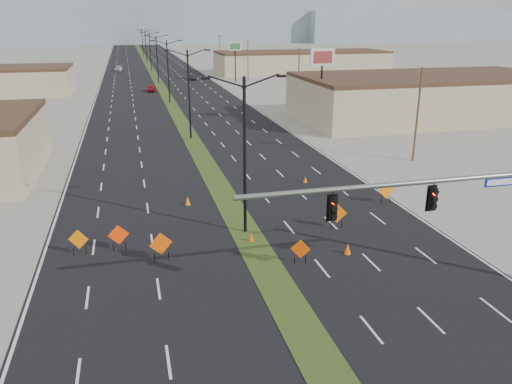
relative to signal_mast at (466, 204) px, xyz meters
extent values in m
plane|color=gray|center=(-8.56, -2.00, -4.79)|extent=(600.00, 600.00, 0.00)
cube|color=black|center=(-8.56, 98.00, -4.79)|extent=(25.00, 400.00, 0.02)
cube|color=#274117|center=(-8.56, 98.00, -4.79)|extent=(2.00, 400.00, 0.04)
cube|color=tan|center=(25.44, 43.00, -2.04)|extent=(36.00, 18.00, 5.50)
cube|color=tan|center=(29.44, 108.00, -2.29)|extent=(44.00, 16.00, 5.00)
cube|color=#8194A0|center=(31.44, 298.00, 9.21)|extent=(220.00, 50.00, 28.00)
cube|color=#8194A0|center=(171.44, 288.00, 4.21)|extent=(160.00, 50.00, 18.00)
cube|color=#8194A0|center=(-38.56, 318.00, 11.21)|extent=(140.00, 50.00, 32.00)
cylinder|color=slate|center=(-3.36, 0.00, 1.31)|extent=(16.00, 0.24, 0.24)
cube|color=navy|center=(1.84, -0.02, 0.99)|extent=(1.90, 0.04, 0.45)
cube|color=black|center=(-6.86, 0.00, 0.43)|extent=(0.50, 0.28, 1.30)
sphere|color=#FF0C05|center=(-6.86, -0.16, 0.78)|extent=(0.22, 0.22, 0.22)
cube|color=black|center=(-1.86, 0.00, 0.43)|extent=(0.50, 0.28, 1.30)
sphere|color=#FF0C05|center=(-1.86, -0.16, 0.78)|extent=(0.22, 0.22, 0.22)
cylinder|color=black|center=(-8.56, 10.00, 0.21)|extent=(0.20, 0.20, 10.00)
cube|color=black|center=(-10.86, 10.00, 5.16)|extent=(0.55, 0.24, 0.14)
cube|color=black|center=(-6.26, 10.00, 5.16)|extent=(0.55, 0.24, 0.14)
cylinder|color=black|center=(-8.56, 38.00, 0.21)|extent=(0.20, 0.20, 10.00)
cube|color=black|center=(-10.86, 38.00, 5.16)|extent=(0.55, 0.24, 0.14)
cube|color=black|center=(-6.26, 38.00, 5.16)|extent=(0.55, 0.24, 0.14)
cylinder|color=black|center=(-8.56, 66.00, 0.21)|extent=(0.20, 0.20, 10.00)
cube|color=black|center=(-10.86, 66.00, 5.16)|extent=(0.55, 0.24, 0.14)
cube|color=black|center=(-6.26, 66.00, 5.16)|extent=(0.55, 0.24, 0.14)
cylinder|color=black|center=(-8.56, 94.00, 0.21)|extent=(0.20, 0.20, 10.00)
cube|color=black|center=(-10.86, 94.00, 5.16)|extent=(0.55, 0.24, 0.14)
cube|color=black|center=(-6.26, 94.00, 5.16)|extent=(0.55, 0.24, 0.14)
cylinder|color=black|center=(-8.56, 122.00, 0.21)|extent=(0.20, 0.20, 10.00)
cube|color=black|center=(-10.86, 122.00, 5.16)|extent=(0.55, 0.24, 0.14)
cube|color=black|center=(-6.26, 122.00, 5.16)|extent=(0.55, 0.24, 0.14)
cylinder|color=black|center=(-8.56, 150.00, 0.21)|extent=(0.20, 0.20, 10.00)
cube|color=black|center=(-10.86, 150.00, 5.16)|extent=(0.55, 0.24, 0.14)
cube|color=black|center=(-6.26, 150.00, 5.16)|extent=(0.55, 0.24, 0.14)
cylinder|color=black|center=(-8.56, 178.00, 0.21)|extent=(0.20, 0.20, 10.00)
cube|color=black|center=(-10.86, 178.00, 5.16)|extent=(0.55, 0.24, 0.14)
cube|color=black|center=(-6.26, 178.00, 5.16)|extent=(0.55, 0.24, 0.14)
cylinder|color=#4C3823|center=(11.44, 23.00, -0.29)|extent=(0.20, 0.20, 9.00)
cube|color=#4C3823|center=(11.44, 23.00, 3.81)|extent=(1.60, 0.10, 0.10)
cylinder|color=#4C3823|center=(11.44, 58.00, -0.29)|extent=(0.20, 0.20, 9.00)
cube|color=#4C3823|center=(11.44, 58.00, 3.81)|extent=(1.60, 0.10, 0.10)
cylinder|color=#4C3823|center=(11.44, 93.00, -0.29)|extent=(0.20, 0.20, 9.00)
cube|color=#4C3823|center=(11.44, 93.00, 3.81)|extent=(1.60, 0.10, 0.10)
cylinder|color=#4C3823|center=(11.44, 128.00, -0.29)|extent=(0.20, 0.20, 9.00)
cube|color=#4C3823|center=(11.44, 128.00, 3.81)|extent=(1.60, 0.10, 0.10)
imported|color=maroon|center=(-10.81, 80.11, -4.16)|extent=(1.84, 3.86, 1.27)
imported|color=black|center=(-0.46, 98.14, -4.15)|extent=(1.73, 4.01, 1.28)
imported|color=#A0A6A9|center=(-17.21, 122.80, -4.10)|extent=(2.40, 4.92, 1.38)
cube|color=orange|center=(-18.78, 9.14, -3.78)|extent=(1.17, 0.40, 1.21)
cylinder|color=black|center=(-19.13, 9.14, -4.54)|extent=(0.05, 0.05, 0.50)
cylinder|color=black|center=(-18.42, 9.14, -4.54)|extent=(0.05, 0.05, 0.50)
cube|color=#F83905|center=(-16.50, 9.18, -3.76)|extent=(1.24, 0.15, 1.24)
cylinder|color=black|center=(-16.86, 9.18, -4.53)|extent=(0.05, 0.05, 0.52)
cylinder|color=black|center=(-16.14, 9.18, -4.53)|extent=(0.05, 0.05, 0.52)
cube|color=#D94804|center=(-14.15, 7.08, -3.67)|extent=(1.32, 0.38, 1.35)
cylinder|color=black|center=(-14.55, 7.08, -4.51)|extent=(0.05, 0.05, 0.56)
cylinder|color=black|center=(-13.76, 7.08, -4.51)|extent=(0.05, 0.05, 0.56)
cube|color=#E14504|center=(-6.56, 4.84, -3.85)|extent=(1.04, 0.51, 1.13)
cylinder|color=black|center=(-6.88, 4.84, -4.56)|extent=(0.05, 0.05, 0.47)
cylinder|color=black|center=(-6.23, 4.84, -4.56)|extent=(0.05, 0.05, 0.47)
cube|color=#EF6105|center=(-2.54, 9.09, -3.71)|extent=(1.28, 0.32, 1.30)
cylinder|color=black|center=(-2.92, 9.09, -4.52)|extent=(0.05, 0.05, 0.54)
cylinder|color=black|center=(-2.16, 9.09, -4.52)|extent=(0.05, 0.05, 0.54)
cube|color=orange|center=(2.94, 12.64, -3.78)|extent=(1.22, 0.07, 1.22)
cylinder|color=black|center=(2.59, 12.64, -4.54)|extent=(0.05, 0.05, 0.51)
cylinder|color=black|center=(3.30, 12.64, -4.54)|extent=(0.05, 0.05, 0.51)
cone|color=#FF5005|center=(-8.53, 8.45, -4.48)|extent=(0.39, 0.39, 0.62)
cone|color=#FD6A05|center=(-3.41, 5.35, -4.46)|extent=(0.40, 0.40, 0.66)
cone|color=orange|center=(-1.21, 18.95, -4.51)|extent=(0.34, 0.34, 0.56)
cone|color=orange|center=(-11.59, 15.98, -4.47)|extent=(0.39, 0.39, 0.65)
cylinder|color=black|center=(8.92, 41.75, -0.77)|extent=(0.24, 0.24, 8.04)
cube|color=white|center=(8.92, 41.75, 3.89)|extent=(3.18, 0.45, 2.12)
cube|color=maroon|center=(8.92, 41.55, 3.89)|extent=(2.54, 0.13, 1.48)
cylinder|color=black|center=(8.34, 92.17, -1.25)|extent=(0.24, 0.24, 7.09)
cube|color=white|center=(8.34, 92.17, 2.86)|extent=(2.82, 0.69, 1.87)
cube|color=#317B40|center=(8.34, 91.97, 2.86)|extent=(2.23, 0.32, 1.31)
camera|label=1|loc=(-15.27, -19.21, 8.36)|focal=35.00mm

